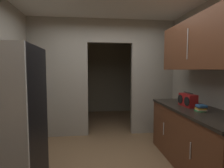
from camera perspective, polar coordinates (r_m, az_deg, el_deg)
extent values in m
cube|color=#9E998C|center=(4.15, -16.65, 1.82)|extent=(1.28, 0.12, 2.64)
cube|color=#9E998C|center=(4.32, 12.67, 2.00)|extent=(0.99, 0.12, 2.64)
cube|color=#9E998C|center=(4.19, -0.68, 16.59)|extent=(1.02, 0.12, 0.53)
cube|color=gray|center=(6.42, -4.07, 2.88)|extent=(3.28, 0.10, 2.64)
cube|color=gray|center=(5.41, -20.61, 2.31)|extent=(0.10, 2.34, 2.64)
cube|color=gray|center=(5.57, 13.04, 2.53)|extent=(0.10, 2.34, 2.64)
cube|color=black|center=(2.34, -31.03, -11.52)|extent=(0.73, 0.70, 1.76)
cube|color=brown|center=(3.11, 25.24, -15.89)|extent=(0.64, 1.93, 0.88)
cube|color=black|center=(2.99, 25.53, -7.61)|extent=(0.68, 1.93, 0.04)
cylinder|color=#B7BABC|center=(2.60, 23.84, -18.97)|extent=(0.01, 0.01, 0.22)
cylinder|color=#B7BABC|center=(3.31, 16.22, -13.61)|extent=(0.01, 0.01, 0.22)
cube|color=brown|center=(2.95, 26.19, 11.40)|extent=(0.34, 1.73, 0.74)
cylinder|color=#B7BABC|center=(2.86, 23.05, 11.74)|extent=(0.01, 0.01, 0.45)
cube|color=maroon|center=(3.12, 23.17, -4.78)|extent=(0.14, 0.35, 0.20)
cylinder|color=#262626|center=(3.11, 23.24, -2.58)|extent=(0.02, 0.24, 0.02)
cylinder|color=black|center=(2.99, 22.86, -5.15)|extent=(0.01, 0.14, 0.14)
cylinder|color=black|center=(3.18, 21.02, -4.56)|extent=(0.01, 0.14, 0.14)
cube|color=#388C47|center=(2.83, 26.44, -7.71)|extent=(0.12, 0.13, 0.02)
cube|color=beige|center=(2.83, 26.64, -7.38)|extent=(0.15, 0.15, 0.01)
cube|color=gold|center=(2.82, 26.54, -7.07)|extent=(0.11, 0.12, 0.02)
cube|color=black|center=(2.82, 26.68, -6.70)|extent=(0.14, 0.12, 0.01)
cube|color=#2D609E|center=(2.81, 26.77, -6.29)|extent=(0.13, 0.12, 0.03)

